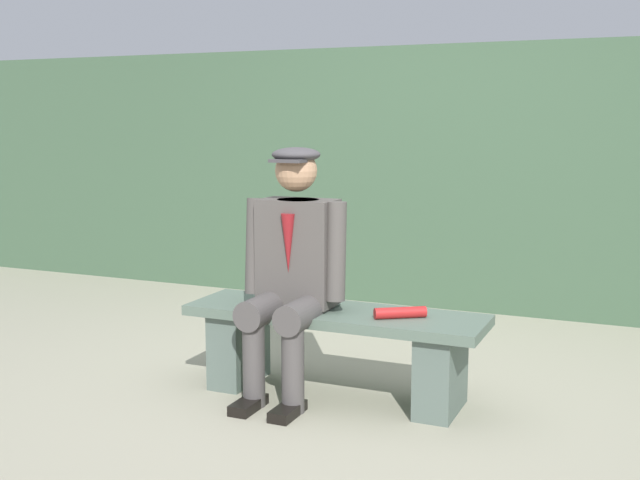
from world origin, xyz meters
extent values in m
plane|color=gray|center=(0.00, 0.00, 0.00)|extent=(30.00, 30.00, 0.00)
cube|color=#536557|center=(0.00, 0.00, 0.42)|extent=(1.52, 0.45, 0.05)
cube|color=#54645B|center=(-0.55, 0.00, 0.20)|extent=(0.18, 0.38, 0.40)
cube|color=#54645B|center=(0.55, 0.00, 0.20)|extent=(0.18, 0.38, 0.40)
cube|color=#4E4945|center=(0.20, 0.00, 0.73)|extent=(0.38, 0.22, 0.53)
cylinder|color=#1E2338|center=(0.20, 0.00, 0.97)|extent=(0.21, 0.21, 0.06)
cone|color=maroon|center=(0.20, 0.12, 0.79)|extent=(0.07, 0.07, 0.29)
sphere|color=tan|center=(0.20, 0.02, 1.14)|extent=(0.21, 0.21, 0.21)
ellipsoid|color=#3E3C3E|center=(0.20, 0.02, 1.22)|extent=(0.24, 0.24, 0.07)
cube|color=#3E3C3E|center=(0.20, 0.11, 1.19)|extent=(0.17, 0.09, 0.02)
cylinder|color=#494544|center=(0.09, 0.15, 0.46)|extent=(0.15, 0.43, 0.15)
cylinder|color=#494544|center=(0.09, 0.29, 0.23)|extent=(0.11, 0.11, 0.46)
cube|color=black|center=(0.09, 0.35, 0.03)|extent=(0.10, 0.24, 0.05)
cylinder|color=#4E4945|center=(-0.02, 0.04, 0.75)|extent=(0.10, 0.12, 0.49)
cylinder|color=#494544|center=(0.31, 0.15, 0.46)|extent=(0.15, 0.43, 0.15)
cylinder|color=#494544|center=(0.31, 0.29, 0.23)|extent=(0.11, 0.11, 0.46)
cube|color=black|center=(0.31, 0.35, 0.03)|extent=(0.10, 0.24, 0.05)
cylinder|color=#4E4945|center=(0.42, 0.04, 0.75)|extent=(0.12, 0.16, 0.49)
cylinder|color=#B21E1E|center=(-0.35, 0.03, 0.47)|extent=(0.24, 0.19, 0.05)
cube|color=#3E5940|center=(0.00, -2.17, 0.96)|extent=(12.00, 0.24, 1.92)
camera|label=1|loc=(-1.49, 3.61, 1.39)|focal=44.85mm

